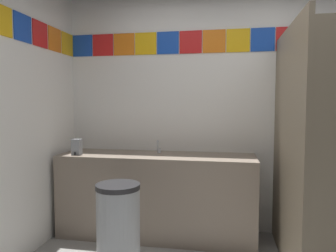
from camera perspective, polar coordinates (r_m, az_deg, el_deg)
wall_back at (r=3.45m, az=12.24°, el=2.63°), size 3.68×0.09×2.55m
vanity_counter at (r=3.34m, az=-2.02°, el=-12.19°), size 1.98×0.55×0.84m
faucet_center at (r=3.32m, az=-1.71°, el=-4.00°), size 0.04×0.10×0.14m
soap_dispenser at (r=3.35m, az=-16.05°, el=-3.64°), size 0.09×0.09×0.16m
stall_divider at (r=2.63m, az=25.43°, el=-4.41°), size 0.92×1.30×1.99m
trash_bin at (r=2.74m, az=-8.89°, el=-17.48°), size 0.36×0.36×0.71m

